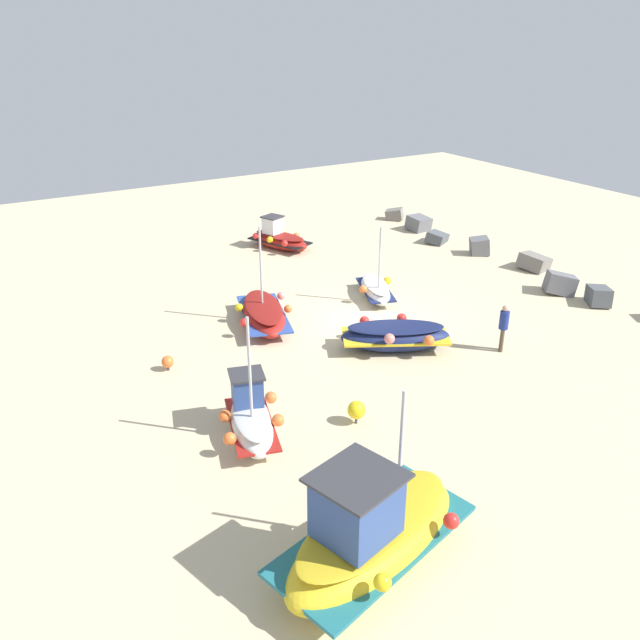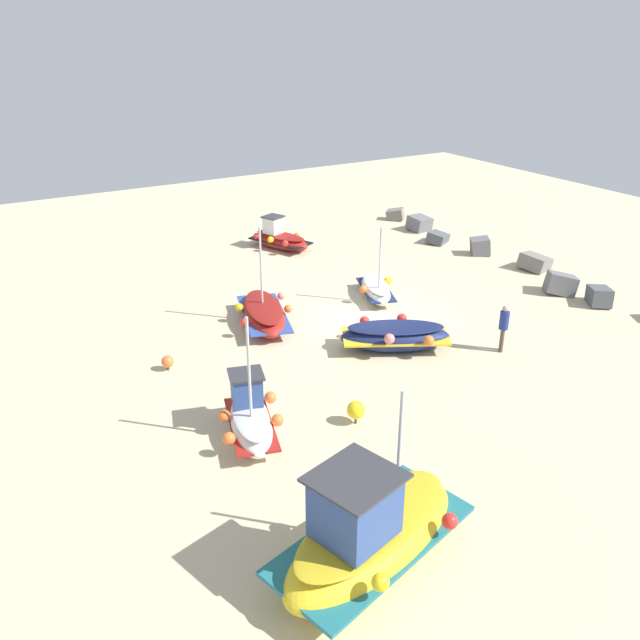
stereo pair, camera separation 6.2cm
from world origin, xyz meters
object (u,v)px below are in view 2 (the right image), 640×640
(person_walking, at_px, (504,325))
(fishing_boat_5, at_px, (279,239))
(fishing_boat_3, at_px, (370,534))
(mooring_buoy_0, at_px, (168,362))
(fishing_boat_2, at_px, (376,289))
(fishing_boat_4, at_px, (395,336))
(mooring_buoy_1, at_px, (356,410))
(fishing_boat_0, at_px, (250,418))
(fishing_boat_1, at_px, (264,313))

(person_walking, bearing_deg, fishing_boat_5, 140.67)
(fishing_boat_3, bearing_deg, mooring_buoy_0, -101.34)
(fishing_boat_2, height_order, fishing_boat_4, fishing_boat_2)
(person_walking, relative_size, mooring_buoy_1, 2.44)
(mooring_buoy_1, bearing_deg, mooring_buoy_0, -148.62)
(fishing_boat_0, xyz_separation_m, mooring_buoy_1, (1.01, 2.80, -0.12))
(fishing_boat_1, bearing_deg, fishing_boat_5, 165.72)
(fishing_boat_5, relative_size, person_walking, 2.10)
(fishing_boat_3, xyz_separation_m, mooring_buoy_0, (-10.41, -0.76, -0.55))
(fishing_boat_2, xyz_separation_m, fishing_boat_3, (12.05, -8.69, 0.49))
(fishing_boat_3, bearing_deg, person_walking, -164.22)
(person_walking, bearing_deg, fishing_boat_0, -133.22)
(fishing_boat_0, bearing_deg, fishing_boat_2, -36.94)
(fishing_boat_5, bearing_deg, fishing_boat_2, 159.99)
(person_walking, xyz_separation_m, mooring_buoy_1, (1.20, -6.84, -0.55))
(mooring_buoy_0, bearing_deg, fishing_boat_0, 8.64)
(fishing_boat_1, bearing_deg, fishing_boat_4, 52.09)
(fishing_boat_3, xyz_separation_m, fishing_boat_4, (-7.83, 6.53, -0.36))
(mooring_buoy_1, bearing_deg, fishing_boat_5, 159.93)
(fishing_boat_0, height_order, mooring_buoy_1, fishing_boat_0)
(fishing_boat_1, distance_m, mooring_buoy_0, 4.62)
(fishing_boat_0, bearing_deg, fishing_boat_1, -12.45)
(fishing_boat_1, bearing_deg, fishing_boat_3, 0.60)
(fishing_boat_0, xyz_separation_m, fishing_boat_1, (-6.42, 3.59, -0.12))
(fishing_boat_5, distance_m, person_walking, 14.18)
(fishing_boat_0, distance_m, fishing_boat_1, 7.35)
(fishing_boat_5, height_order, mooring_buoy_0, fishing_boat_5)
(fishing_boat_3, height_order, mooring_buoy_1, fishing_boat_3)
(fishing_boat_4, distance_m, fishing_boat_5, 12.27)
(fishing_boat_2, xyz_separation_m, fishing_boat_5, (-7.91, -0.33, 0.13))
(fishing_boat_3, height_order, fishing_boat_5, fishing_boat_3)
(fishing_boat_0, relative_size, fishing_boat_2, 1.15)
(fishing_boat_3, xyz_separation_m, mooring_buoy_1, (-4.64, 2.76, -0.43))
(fishing_boat_2, height_order, person_walking, fishing_boat_2)
(fishing_boat_2, distance_m, fishing_boat_3, 14.86)
(mooring_buoy_0, bearing_deg, person_walking, 66.20)
(fishing_boat_2, xyz_separation_m, mooring_buoy_1, (7.41, -5.93, 0.06))
(fishing_boat_2, bearing_deg, fishing_boat_0, 148.24)
(fishing_boat_2, relative_size, fishing_boat_3, 0.62)
(fishing_boat_2, relative_size, mooring_buoy_0, 6.19)
(fishing_boat_3, relative_size, fishing_boat_5, 1.45)
(fishing_boat_0, xyz_separation_m, fishing_boat_2, (-6.40, 8.72, -0.18))
(fishing_boat_4, xyz_separation_m, mooring_buoy_1, (3.19, -3.77, -0.07))
(mooring_buoy_1, bearing_deg, fishing_boat_3, -30.75)
(mooring_buoy_0, bearing_deg, fishing_boat_1, 110.87)
(fishing_boat_0, height_order, fishing_boat_2, fishing_boat_0)
(fishing_boat_5, height_order, person_walking, person_walking)
(fishing_boat_3, height_order, fishing_boat_4, fishing_boat_3)
(fishing_boat_2, xyz_separation_m, person_walking, (6.20, 0.92, 0.60))
(fishing_boat_1, distance_m, mooring_buoy_1, 7.46)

